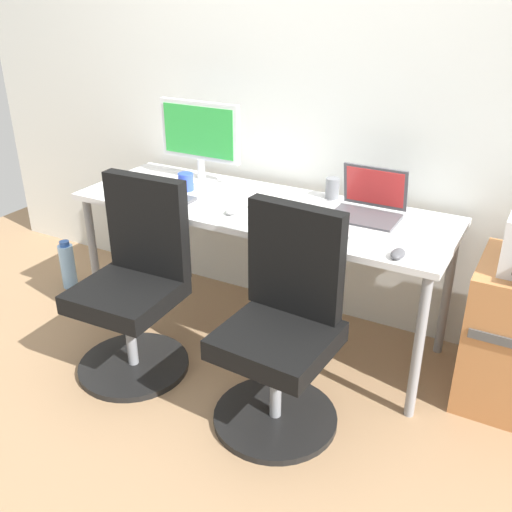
% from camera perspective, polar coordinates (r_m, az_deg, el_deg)
% --- Properties ---
extents(ground_plane, '(5.28, 5.28, 0.00)m').
position_cam_1_polar(ground_plane, '(3.19, 0.43, -7.39)').
color(ground_plane, '#9E7A56').
extents(back_wall, '(4.40, 0.04, 2.60)m').
position_cam_1_polar(back_wall, '(3.07, 4.28, 17.32)').
color(back_wall, silver).
rests_on(back_wall, ground).
extents(desk, '(1.89, 0.65, 0.73)m').
position_cam_1_polar(desk, '(2.88, 0.48, 3.87)').
color(desk, silver).
rests_on(desk, ground).
extents(office_chair_left, '(0.54, 0.54, 0.94)m').
position_cam_1_polar(office_chair_left, '(2.80, -11.83, -3.07)').
color(office_chair_left, black).
rests_on(office_chair_left, ground).
extents(office_chair_right, '(0.54, 0.54, 0.94)m').
position_cam_1_polar(office_chair_right, '(2.42, 2.64, -7.41)').
color(office_chair_right, black).
rests_on(office_chair_right, ground).
extents(water_bottle_on_floor, '(0.09, 0.09, 0.31)m').
position_cam_1_polar(water_bottle_on_floor, '(3.75, -18.07, -0.89)').
color(water_bottle_on_floor, '#8CBFF2').
rests_on(water_bottle_on_floor, ground).
extents(desktop_monitor, '(0.48, 0.18, 0.43)m').
position_cam_1_polar(desktop_monitor, '(3.17, -5.57, 11.72)').
color(desktop_monitor, silver).
rests_on(desktop_monitor, desk).
extents(open_laptop, '(0.31, 0.27, 0.22)m').
position_cam_1_polar(open_laptop, '(2.76, 11.05, 4.95)').
color(open_laptop, '#4C4C51').
rests_on(open_laptop, desk).
extents(keyboard_by_monitor, '(0.34, 0.12, 0.02)m').
position_cam_1_polar(keyboard_by_monitor, '(2.99, -9.20, 5.81)').
color(keyboard_by_monitor, '#515156').
rests_on(keyboard_by_monitor, desk).
extents(keyboard_by_laptop, '(0.34, 0.12, 0.02)m').
position_cam_1_polar(keyboard_by_laptop, '(2.55, 9.32, 2.26)').
color(keyboard_by_laptop, silver).
rests_on(keyboard_by_laptop, desk).
extents(mouse_by_monitor, '(0.06, 0.10, 0.03)m').
position_cam_1_polar(mouse_by_monitor, '(2.76, -2.30, 4.53)').
color(mouse_by_monitor, '#B7B7B7').
rests_on(mouse_by_monitor, desk).
extents(mouse_by_laptop, '(0.06, 0.10, 0.03)m').
position_cam_1_polar(mouse_by_laptop, '(2.38, 13.82, 0.22)').
color(mouse_by_laptop, '#515156').
rests_on(mouse_by_laptop, desk).
extents(coffee_mug, '(0.08, 0.08, 0.09)m').
position_cam_1_polar(coffee_mug, '(3.08, -6.93, 7.28)').
color(coffee_mug, blue).
rests_on(coffee_mug, desk).
extents(pen_cup, '(0.07, 0.07, 0.10)m').
position_cam_1_polar(pen_cup, '(2.97, 7.54, 6.65)').
color(pen_cup, slate).
rests_on(pen_cup, desk).
extents(paper_pile, '(0.21, 0.30, 0.01)m').
position_cam_1_polar(paper_pile, '(2.94, 0.53, 5.74)').
color(paper_pile, white).
rests_on(paper_pile, desk).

